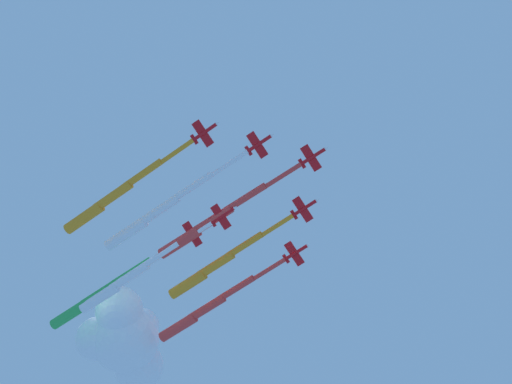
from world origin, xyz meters
The scene contains 8 objects.
jet_lead centered at (-6.13, -15.75, 180.66)m, with size 27.42×60.27×4.45m.
jet_port_inner centered at (-21.18, -18.15, 179.72)m, with size 26.39×54.95×4.43m.
jet_starboard_inner centered at (0.63, -31.50, 181.45)m, with size 28.54×61.41×4.37m.
jet_port_mid centered at (-37.51, -25.74, 181.86)m, with size 27.36×57.56×4.34m.
jet_starboard_mid centered at (8.98, -43.48, 180.66)m, with size 27.20×56.78×4.35m.
jet_port_outer centered at (-18.94, -46.69, 179.55)m, with size 28.15×59.70×4.39m.
jet_starboard_outer centered at (-23.11, -58.06, 180.30)m, with size 28.25×61.13×4.45m.
cloud_puff centered at (-47.02, -58.63, 188.73)m, with size 40.23×29.34×25.50m.
Camera 1 is at (78.66, 18.35, -15.28)m, focal length 48.05 mm.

